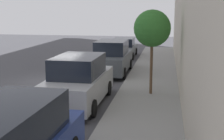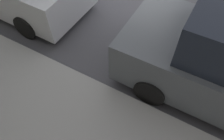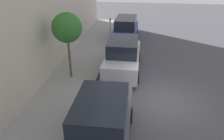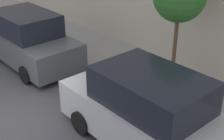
% 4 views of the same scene
% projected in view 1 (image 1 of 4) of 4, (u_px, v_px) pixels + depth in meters
% --- Properties ---
extents(ground_plane, '(60.00, 60.00, 0.00)m').
position_uv_depth(ground_plane, '(56.00, 84.00, 16.26)').
color(ground_plane, '#424247').
extents(sidewalk, '(2.73, 32.00, 0.15)m').
position_uv_depth(sidewalk, '(150.00, 86.00, 15.41)').
color(sidewalk, gray).
rests_on(sidewalk, ground_plane).
extents(parked_suv_second, '(2.08, 4.81, 1.98)m').
position_uv_depth(parked_suv_second, '(79.00, 81.00, 12.63)').
color(parked_suv_second, '#B7BABF').
rests_on(parked_suv_second, ground_plane).
extents(parked_suv_third, '(2.08, 4.81, 1.98)m').
position_uv_depth(parked_suv_third, '(112.00, 58.00, 18.78)').
color(parked_suv_third, '#4C5156').
rests_on(parked_suv_third, ground_plane).
extents(parked_sedan_fourth, '(1.92, 4.52, 1.54)m').
position_uv_depth(parked_sedan_fourth, '(124.00, 48.00, 25.22)').
color(parked_sedan_fourth, '#4C5156').
rests_on(parked_sedan_fourth, ground_plane).
extents(street_tree, '(1.58, 1.58, 3.66)m').
position_uv_depth(street_tree, '(152.00, 29.00, 13.25)').
color(street_tree, brown).
rests_on(street_tree, sidewalk).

